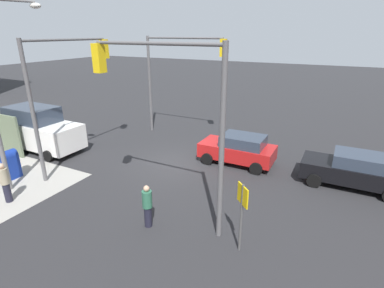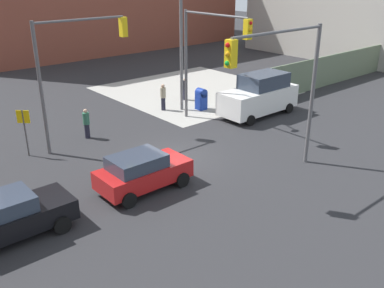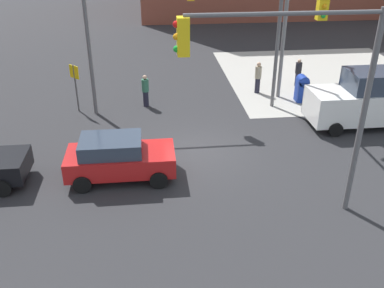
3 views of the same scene
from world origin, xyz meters
name	(u,v)px [view 1 (image 1 of 3)]	position (x,y,z in m)	size (l,w,h in m)	color
ground_plane	(174,164)	(0.00, 0.00, 0.00)	(120.00, 120.00, 0.00)	#28282B
traffic_signal_nw_corner	(168,101)	(-2.56, 4.50, 4.61)	(5.12, 0.36, 6.50)	#59595B
traffic_signal_se_corner	(177,66)	(2.30, -4.50, 4.65)	(5.73, 0.36, 6.50)	#59595B
traffic_signal_ne_corner	(65,78)	(4.50, 2.52, 4.62)	(0.36, 5.22, 6.50)	#59595B
warning_sign_two_way	(242,207)	(-5.40, 4.91, 1.64)	(0.48, 0.48, 2.40)	#4C4C4C
mailbox_blue	(10,163)	(6.20, 5.00, 0.76)	(0.56, 0.64, 1.43)	navy
sedan_red	(238,149)	(-3.06, -1.71, 0.84)	(3.95, 2.02, 1.62)	#B21919
coupe_black	(355,170)	(-8.64, -1.65, 0.84)	(4.42, 2.02, 1.62)	black
van_white_delivery	(39,129)	(8.27, 1.80, 1.28)	(5.40, 2.32, 2.62)	white
pedestrian_waiting	(147,206)	(-2.00, 5.20, 0.86)	(0.36, 0.36, 1.67)	#2D664C
pedestrian_walking_north	(5,182)	(4.20, 6.50, 0.92)	(0.36, 0.36, 1.76)	#9E937A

